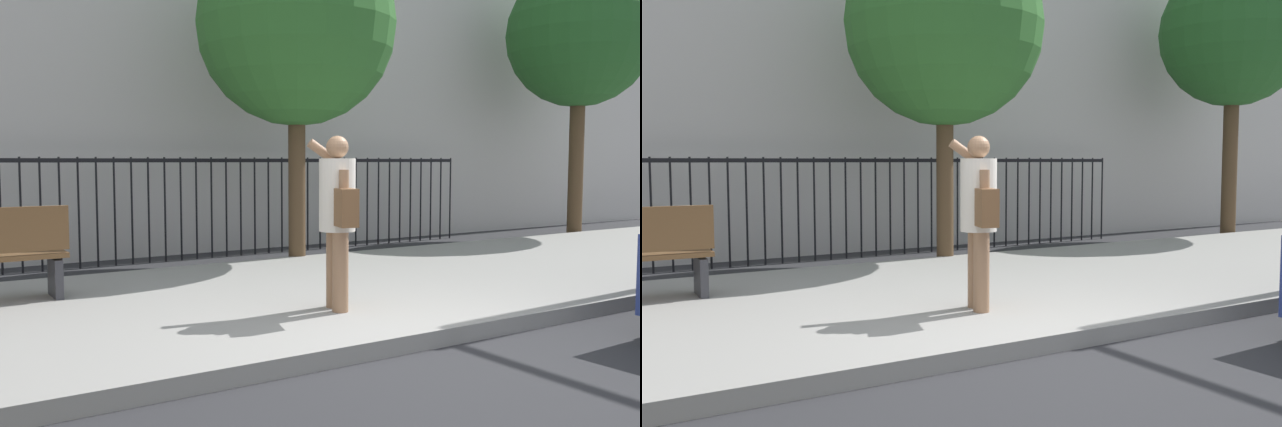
{
  "view_description": "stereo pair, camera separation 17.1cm",
  "coord_description": "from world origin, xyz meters",
  "views": [
    {
      "loc": [
        -3.41,
        -4.12,
        1.54
      ],
      "look_at": [
        0.1,
        1.41,
        1.03
      ],
      "focal_mm": 38.15,
      "sensor_mm": 36.0,
      "label": 1
    },
    {
      "loc": [
        -3.26,
        -4.21,
        1.54
      ],
      "look_at": [
        0.1,
        1.41,
        1.03
      ],
      "focal_mm": 38.15,
      "sensor_mm": 36.0,
      "label": 2
    }
  ],
  "objects": [
    {
      "name": "street_tree_far",
      "position": [
        1.62,
        4.45,
        3.47
      ],
      "size": [
        2.88,
        2.88,
        4.93
      ],
      "color": "#4C3823",
      "rests_on": "ground"
    },
    {
      "name": "ground_plane",
      "position": [
        0.0,
        0.0,
        0.0
      ],
      "size": [
        60.0,
        60.0,
        0.0
      ],
      "primitive_type": "plane",
      "color": "#28282B"
    },
    {
      "name": "pedestrian_on_phone",
      "position": [
        0.09,
        1.09,
        1.09
      ],
      "size": [
        0.51,
        0.71,
        1.62
      ],
      "color": "#936B4C",
      "rests_on": "sidewalk"
    },
    {
      "name": "street_tree_mid",
      "position": [
        8.1,
        4.57,
        3.98
      ],
      "size": [
        2.81,
        2.81,
        5.41
      ],
      "color": "#4C3823",
      "rests_on": "ground"
    },
    {
      "name": "sidewalk",
      "position": [
        0.0,
        2.2,
        0.07
      ],
      "size": [
        28.0,
        4.4,
        0.15
      ],
      "primitive_type": "cube",
      "color": "gray",
      "rests_on": "ground"
    },
    {
      "name": "iron_fence",
      "position": [
        0.0,
        5.9,
        1.02
      ],
      "size": [
        12.03,
        0.04,
        1.6
      ],
      "color": "black",
      "rests_on": "ground"
    }
  ]
}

